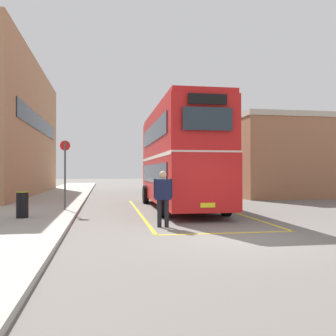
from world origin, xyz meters
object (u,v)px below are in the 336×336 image
at_px(double_decker_bus, 179,156).
at_px(bus_stop_sign, 65,168).
at_px(single_deck_bus, 173,173).
at_px(litter_bin, 22,205).
at_px(pedestrian_boarding, 163,194).

bearing_deg(double_decker_bus, bus_stop_sign, -171.11).
bearing_deg(single_deck_bus, bus_stop_sign, -115.98).
relative_size(double_decker_bus, litter_bin, 10.96).
bearing_deg(litter_bin, pedestrian_boarding, -24.11).
height_order(pedestrian_boarding, litter_bin, pedestrian_boarding).
relative_size(single_deck_bus, litter_bin, 8.88).
height_order(double_decker_bus, bus_stop_sign, double_decker_bus).
bearing_deg(bus_stop_sign, double_decker_bus, 8.89).
bearing_deg(single_deck_bus, litter_bin, -115.63).
xyz_separation_m(single_deck_bus, litter_bin, (-9.05, -18.85, -1.02)).
height_order(single_deck_bus, bus_stop_sign, bus_stop_sign).
xyz_separation_m(pedestrian_boarding, litter_bin, (-4.72, 2.11, -0.45)).
relative_size(single_deck_bus, pedestrian_boarding, 4.63).
bearing_deg(double_decker_bus, litter_bin, -151.04).
bearing_deg(bus_stop_sign, pedestrian_boarding, -53.97).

